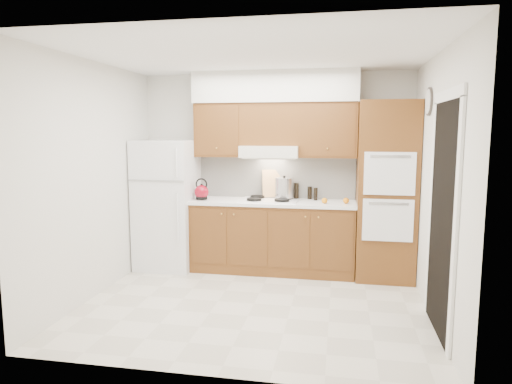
# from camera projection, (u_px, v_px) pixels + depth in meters

# --- Properties ---
(floor) EXTENTS (3.60, 3.60, 0.00)m
(floor) POSITION_uv_depth(u_px,v_px,m) (254.00, 304.00, 4.89)
(floor) COLOR beige
(floor) RESTS_ON ground
(ceiling) EXTENTS (3.60, 3.60, 0.00)m
(ceiling) POSITION_uv_depth(u_px,v_px,m) (254.00, 54.00, 4.55)
(ceiling) COLOR white
(ceiling) RESTS_ON wall_back
(wall_back) EXTENTS (3.60, 0.02, 2.60)m
(wall_back) POSITION_uv_depth(u_px,v_px,m) (275.00, 171.00, 6.18)
(wall_back) COLOR silver
(wall_back) RESTS_ON floor
(wall_left) EXTENTS (0.02, 3.00, 2.60)m
(wall_left) POSITION_uv_depth(u_px,v_px,m) (94.00, 180.00, 5.05)
(wall_left) COLOR silver
(wall_left) RESTS_ON floor
(wall_right) EXTENTS (0.02, 3.00, 2.60)m
(wall_right) POSITION_uv_depth(u_px,v_px,m) (437.00, 187.00, 4.40)
(wall_right) COLOR silver
(wall_right) RESTS_ON floor
(fridge) EXTENTS (0.75, 0.72, 1.72)m
(fridge) POSITION_uv_depth(u_px,v_px,m) (167.00, 204.00, 6.14)
(fridge) COLOR white
(fridge) RESTS_ON floor
(base_cabinets) EXTENTS (2.11, 0.60, 0.90)m
(base_cabinets) POSITION_uv_depth(u_px,v_px,m) (273.00, 237.00, 6.00)
(base_cabinets) COLOR brown
(base_cabinets) RESTS_ON floor
(countertop) EXTENTS (2.13, 0.62, 0.04)m
(countertop) POSITION_uv_depth(u_px,v_px,m) (273.00, 202.00, 5.93)
(countertop) COLOR white
(countertop) RESTS_ON base_cabinets
(backsplash) EXTENTS (2.11, 0.03, 0.56)m
(backsplash) POSITION_uv_depth(u_px,v_px,m) (276.00, 177.00, 6.18)
(backsplash) COLOR white
(backsplash) RESTS_ON countertop
(oven_cabinet) EXTENTS (0.70, 0.65, 2.20)m
(oven_cabinet) POSITION_uv_depth(u_px,v_px,m) (386.00, 191.00, 5.63)
(oven_cabinet) COLOR brown
(oven_cabinet) RESTS_ON floor
(upper_cab_left) EXTENTS (0.63, 0.33, 0.70)m
(upper_cab_left) POSITION_uv_depth(u_px,v_px,m) (220.00, 130.00, 6.08)
(upper_cab_left) COLOR brown
(upper_cab_left) RESTS_ON wall_back
(upper_cab_right) EXTENTS (0.73, 0.33, 0.70)m
(upper_cab_right) POSITION_uv_depth(u_px,v_px,m) (328.00, 130.00, 5.82)
(upper_cab_right) COLOR brown
(upper_cab_right) RESTS_ON wall_back
(range_hood) EXTENTS (0.75, 0.45, 0.15)m
(range_hood) POSITION_uv_depth(u_px,v_px,m) (270.00, 151.00, 5.93)
(range_hood) COLOR silver
(range_hood) RESTS_ON wall_back
(upper_cab_over_hood) EXTENTS (0.75, 0.33, 0.55)m
(upper_cab_over_hood) POSITION_uv_depth(u_px,v_px,m) (271.00, 124.00, 5.94)
(upper_cab_over_hood) COLOR brown
(upper_cab_over_hood) RESTS_ON range_hood
(soffit) EXTENTS (2.13, 0.36, 0.40)m
(soffit) POSITION_uv_depth(u_px,v_px,m) (275.00, 87.00, 5.86)
(soffit) COLOR silver
(soffit) RESTS_ON wall_back
(cooktop) EXTENTS (0.74, 0.50, 0.01)m
(cooktop) POSITION_uv_depth(u_px,v_px,m) (269.00, 200.00, 5.95)
(cooktop) COLOR white
(cooktop) RESTS_ON countertop
(doorway) EXTENTS (0.02, 0.90, 2.10)m
(doorway) POSITION_uv_depth(u_px,v_px,m) (442.00, 220.00, 4.09)
(doorway) COLOR black
(doorway) RESTS_ON floor
(wall_clock) EXTENTS (0.02, 0.30, 0.30)m
(wall_clock) POSITION_uv_depth(u_px,v_px,m) (429.00, 101.00, 4.82)
(wall_clock) COLOR #3F3833
(wall_clock) RESTS_ON wall_right
(kettle) EXTENTS (0.25, 0.25, 0.19)m
(kettle) POSITION_uv_depth(u_px,v_px,m) (202.00, 192.00, 5.99)
(kettle) COLOR maroon
(kettle) RESTS_ON countertop
(cutting_board) EXTENTS (0.29, 0.17, 0.37)m
(cutting_board) POSITION_uv_depth(u_px,v_px,m) (273.00, 183.00, 6.14)
(cutting_board) COLOR tan
(cutting_board) RESTS_ON countertop
(stock_pot) EXTENTS (0.29, 0.29, 0.25)m
(stock_pot) POSITION_uv_depth(u_px,v_px,m) (284.00, 188.00, 5.99)
(stock_pot) COLOR silver
(stock_pot) RESTS_ON cooktop
(condiment_a) EXTENTS (0.07, 0.07, 0.22)m
(condiment_a) POSITION_uv_depth(u_px,v_px,m) (296.00, 191.00, 6.05)
(condiment_a) COLOR black
(condiment_a) RESTS_ON countertop
(condiment_b) EXTENTS (0.06, 0.06, 0.16)m
(condiment_b) POSITION_uv_depth(u_px,v_px,m) (316.00, 194.00, 5.96)
(condiment_b) COLOR black
(condiment_b) RESTS_ON countertop
(condiment_c) EXTENTS (0.06, 0.06, 0.17)m
(condiment_c) POSITION_uv_depth(u_px,v_px,m) (310.00, 193.00, 6.07)
(condiment_c) COLOR black
(condiment_c) RESTS_ON countertop
(orange_near) EXTENTS (0.10, 0.10, 0.07)m
(orange_near) POSITION_uv_depth(u_px,v_px,m) (346.00, 201.00, 5.69)
(orange_near) COLOR orange
(orange_near) RESTS_ON countertop
(orange_far) EXTENTS (0.09, 0.09, 0.07)m
(orange_far) POSITION_uv_depth(u_px,v_px,m) (325.00, 201.00, 5.69)
(orange_far) COLOR orange
(orange_far) RESTS_ON countertop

